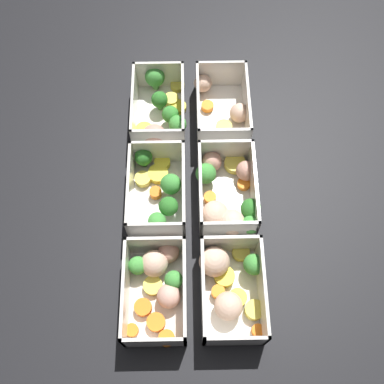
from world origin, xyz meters
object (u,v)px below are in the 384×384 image
container_far_left (222,108)px  container_far_center (227,195)px  container_near_left (160,112)px  container_near_right (158,284)px  container_near_center (159,190)px  container_far_right (230,285)px

container_far_left → container_far_center: (0.19, 0.00, 0.00)m
container_near_left → container_near_right: (0.33, -0.00, -0.00)m
container_near_center → container_far_left: (-0.18, 0.12, -0.00)m
container_far_center → container_near_right: bearing=-37.9°
container_near_center → container_far_center: bearing=84.3°
container_near_center → container_far_center: 0.12m
container_near_center → container_near_right: size_ratio=0.93×
container_near_left → container_far_center: 0.22m
container_far_right → container_near_right: bearing=-91.6°
container_near_right → container_far_center: 0.20m
container_near_right → container_far_right: bearing=88.4°
container_near_left → container_near_right: size_ratio=1.00×
container_far_right → container_near_left: bearing=-160.9°
container_far_right → container_far_left: bearing=179.5°
container_far_left → container_far_right: same height
container_near_center → container_near_right: 0.17m
container_near_center → container_far_center: same height
container_near_center → container_far_left: bearing=145.8°
container_near_right → container_far_center: same height
container_far_center → container_far_right: same height
container_far_left → container_far_center: size_ratio=0.98×
container_near_left → container_far_left: bearing=95.5°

